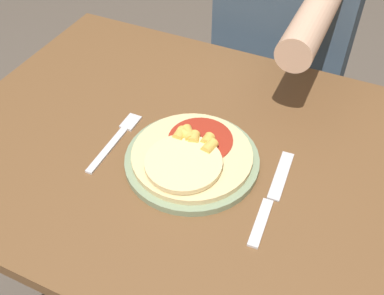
% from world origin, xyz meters
% --- Properties ---
extents(dining_table, '(0.99, 0.71, 0.74)m').
position_xyz_m(dining_table, '(0.00, 0.00, 0.61)').
color(dining_table, brown).
rests_on(dining_table, ground_plane).
extents(plate, '(0.25, 0.25, 0.01)m').
position_xyz_m(plate, '(0.01, -0.04, 0.75)').
color(plate, gray).
rests_on(plate, dining_table).
extents(pizza, '(0.22, 0.22, 0.04)m').
position_xyz_m(pizza, '(0.01, -0.04, 0.77)').
color(pizza, '#E0C689').
rests_on(pizza, plate).
extents(fork, '(0.03, 0.18, 0.00)m').
position_xyz_m(fork, '(-0.15, -0.04, 0.75)').
color(fork, silver).
rests_on(fork, dining_table).
extents(knife, '(0.03, 0.22, 0.00)m').
position_xyz_m(knife, '(0.17, -0.06, 0.75)').
color(knife, silver).
rests_on(knife, dining_table).
extents(person_diner, '(0.35, 0.52, 1.22)m').
position_xyz_m(person_diner, '(0.02, 0.54, 0.71)').
color(person_diner, '#2D2D38').
rests_on(person_diner, ground_plane).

